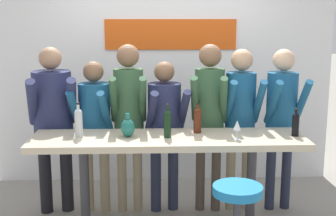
{
  "coord_description": "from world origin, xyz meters",
  "views": [
    {
      "loc": [
        -0.16,
        -4.15,
        2.07
      ],
      "look_at": [
        0.0,
        0.1,
        1.21
      ],
      "focal_mm": 50.0,
      "sensor_mm": 36.0,
      "label": 1
    }
  ],
  "objects_px": {
    "wine_bottle_1": "(167,122)",
    "wine_bottle_3": "(296,123)",
    "person_left": "(95,120)",
    "person_right": "(241,111)",
    "decorative_vase": "(128,127)",
    "person_far_right": "(282,111)",
    "person_far_left": "(53,113)",
    "wine_glass_0": "(237,126)",
    "person_center_left": "(129,108)",
    "wine_bottle_2": "(79,121)",
    "wine_bottle_0": "(197,119)",
    "person_center_right": "(209,107)",
    "tasting_table": "(168,151)",
    "person_center": "(165,120)"
  },
  "relations": [
    {
      "from": "person_center_right",
      "to": "person_far_right",
      "type": "height_order",
      "value": "person_center_right"
    },
    {
      "from": "decorative_vase",
      "to": "wine_bottle_1",
      "type": "bearing_deg",
      "value": -5.79
    },
    {
      "from": "person_left",
      "to": "person_center_left",
      "type": "bearing_deg",
      "value": 8.48
    },
    {
      "from": "person_center",
      "to": "person_right",
      "type": "distance_m",
      "value": 0.79
    },
    {
      "from": "person_center_left",
      "to": "person_center",
      "type": "relative_size",
      "value": 1.11
    },
    {
      "from": "tasting_table",
      "to": "person_far_left",
      "type": "bearing_deg",
      "value": 154.62
    },
    {
      "from": "person_center",
      "to": "person_right",
      "type": "height_order",
      "value": "person_right"
    },
    {
      "from": "wine_bottle_0",
      "to": "wine_glass_0",
      "type": "distance_m",
      "value": 0.42
    },
    {
      "from": "person_center_left",
      "to": "decorative_vase",
      "type": "relative_size",
      "value": 8.03
    },
    {
      "from": "person_center_right",
      "to": "decorative_vase",
      "type": "bearing_deg",
      "value": -139.38
    },
    {
      "from": "person_far_left",
      "to": "wine_glass_0",
      "type": "bearing_deg",
      "value": -31.95
    },
    {
      "from": "person_center_right",
      "to": "tasting_table",
      "type": "bearing_deg",
      "value": -121.57
    },
    {
      "from": "tasting_table",
      "to": "wine_bottle_1",
      "type": "bearing_deg",
      "value": -111.07
    },
    {
      "from": "person_far_left",
      "to": "person_center_left",
      "type": "distance_m",
      "value": 0.78
    },
    {
      "from": "person_left",
      "to": "wine_bottle_1",
      "type": "height_order",
      "value": "person_left"
    },
    {
      "from": "wine_bottle_1",
      "to": "wine_bottle_2",
      "type": "xyz_separation_m",
      "value": [
        -0.81,
        0.06,
        0.0
      ]
    },
    {
      "from": "wine_bottle_0",
      "to": "person_far_right",
      "type": "bearing_deg",
      "value": 23.31
    },
    {
      "from": "person_center_right",
      "to": "person_center_left",
      "type": "bearing_deg",
      "value": -172.41
    },
    {
      "from": "person_center",
      "to": "decorative_vase",
      "type": "distance_m",
      "value": 0.64
    },
    {
      "from": "wine_bottle_1",
      "to": "wine_glass_0",
      "type": "height_order",
      "value": "wine_bottle_1"
    },
    {
      "from": "person_far_right",
      "to": "wine_bottle_1",
      "type": "distance_m",
      "value": 1.33
    },
    {
      "from": "tasting_table",
      "to": "wine_bottle_3",
      "type": "height_order",
      "value": "wine_bottle_3"
    },
    {
      "from": "person_center_right",
      "to": "wine_bottle_2",
      "type": "distance_m",
      "value": 1.35
    },
    {
      "from": "person_left",
      "to": "wine_bottle_3",
      "type": "bearing_deg",
      "value": -6.18
    },
    {
      "from": "person_right",
      "to": "decorative_vase",
      "type": "distance_m",
      "value": 1.26
    },
    {
      "from": "person_far_left",
      "to": "wine_bottle_0",
      "type": "distance_m",
      "value": 1.5
    },
    {
      "from": "person_far_left",
      "to": "person_center_right",
      "type": "xyz_separation_m",
      "value": [
        1.6,
        -0.03,
        0.05
      ]
    },
    {
      "from": "tasting_table",
      "to": "person_center_left",
      "type": "distance_m",
      "value": 0.73
    },
    {
      "from": "tasting_table",
      "to": "wine_bottle_3",
      "type": "distance_m",
      "value": 1.2
    },
    {
      "from": "person_left",
      "to": "wine_bottle_1",
      "type": "relative_size",
      "value": 5.14
    },
    {
      "from": "tasting_table",
      "to": "person_center_right",
      "type": "xyz_separation_m",
      "value": [
        0.44,
        0.52,
        0.3
      ]
    },
    {
      "from": "wine_bottle_0",
      "to": "wine_bottle_3",
      "type": "distance_m",
      "value": 0.91
    },
    {
      "from": "person_far_left",
      "to": "wine_glass_0",
      "type": "height_order",
      "value": "person_far_left"
    },
    {
      "from": "wine_bottle_1",
      "to": "wine_bottle_3",
      "type": "distance_m",
      "value": 1.18
    },
    {
      "from": "person_far_right",
      "to": "person_center_right",
      "type": "bearing_deg",
      "value": 175.92
    },
    {
      "from": "person_far_right",
      "to": "wine_glass_0",
      "type": "bearing_deg",
      "value": -136.63
    },
    {
      "from": "tasting_table",
      "to": "person_right",
      "type": "height_order",
      "value": "person_right"
    },
    {
      "from": "wine_glass_0",
      "to": "wine_bottle_2",
      "type": "bearing_deg",
      "value": 173.9
    },
    {
      "from": "person_far_left",
      "to": "wine_bottle_2",
      "type": "distance_m",
      "value": 0.62
    },
    {
      "from": "person_far_right",
      "to": "wine_bottle_1",
      "type": "relative_size",
      "value": 5.52
    },
    {
      "from": "person_left",
      "to": "wine_bottle_2",
      "type": "bearing_deg",
      "value": -88.93
    },
    {
      "from": "person_center_right",
      "to": "wine_bottle_3",
      "type": "bearing_deg",
      "value": -27.79
    },
    {
      "from": "person_left",
      "to": "person_far_right",
      "type": "height_order",
      "value": "person_far_right"
    },
    {
      "from": "person_center_left",
      "to": "person_far_right",
      "type": "xyz_separation_m",
      "value": [
        1.58,
        -0.0,
        -0.04
      ]
    },
    {
      "from": "wine_bottle_2",
      "to": "person_left",
      "type": "bearing_deg",
      "value": 80.91
    },
    {
      "from": "person_left",
      "to": "decorative_vase",
      "type": "xyz_separation_m",
      "value": [
        0.37,
        -0.53,
        0.05
      ]
    },
    {
      "from": "person_left",
      "to": "wine_glass_0",
      "type": "xyz_separation_m",
      "value": [
        1.35,
        -0.67,
        0.09
      ]
    },
    {
      "from": "person_center_left",
      "to": "person_far_right",
      "type": "distance_m",
      "value": 1.58
    },
    {
      "from": "person_left",
      "to": "wine_glass_0",
      "type": "bearing_deg",
      "value": -16.15
    },
    {
      "from": "person_center_left",
      "to": "wine_glass_0",
      "type": "height_order",
      "value": "person_center_left"
    }
  ]
}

